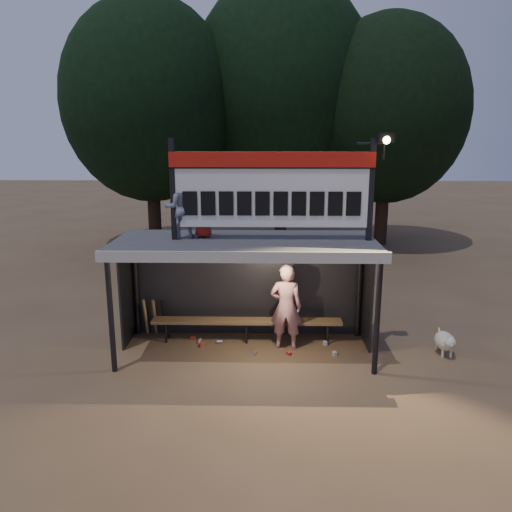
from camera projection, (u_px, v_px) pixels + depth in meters
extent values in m
plane|color=brown|center=(246.00, 352.00, 10.09)|extent=(80.00, 80.00, 0.00)
imported|color=silver|center=(286.00, 307.00, 10.09)|extent=(0.68, 0.47, 1.77)
imported|color=gray|center=(179.00, 207.00, 9.53)|extent=(0.70, 0.62, 1.20)
imported|color=#A82119|center=(203.00, 215.00, 9.68)|extent=(0.45, 0.31, 0.88)
cube|color=#404042|center=(245.00, 243.00, 9.56)|extent=(5.00, 2.00, 0.12)
cube|color=beige|center=(243.00, 257.00, 8.58)|extent=(5.10, 0.06, 0.20)
cylinder|color=black|center=(111.00, 315.00, 9.00)|extent=(0.10, 0.10, 2.20)
cylinder|color=black|center=(377.00, 317.00, 8.90)|extent=(0.10, 0.10, 2.20)
cylinder|color=black|center=(136.00, 286.00, 10.75)|extent=(0.10, 0.10, 2.20)
cylinder|color=black|center=(359.00, 287.00, 10.65)|extent=(0.10, 0.10, 2.20)
cube|color=black|center=(247.00, 285.00, 10.80)|extent=(5.00, 0.04, 2.20)
cube|color=black|center=(127.00, 292.00, 10.37)|extent=(0.04, 1.00, 2.20)
cube|color=black|center=(368.00, 293.00, 10.26)|extent=(0.04, 1.00, 2.20)
cylinder|color=black|center=(247.00, 238.00, 10.56)|extent=(5.00, 0.06, 0.06)
cube|color=black|center=(173.00, 190.00, 9.35)|extent=(0.10, 0.10, 1.90)
cube|color=black|center=(371.00, 190.00, 9.27)|extent=(0.10, 0.10, 1.90)
cube|color=white|center=(272.00, 190.00, 9.31)|extent=(3.80, 0.08, 1.40)
cube|color=red|center=(272.00, 160.00, 9.13)|extent=(3.80, 0.04, 0.28)
cube|color=black|center=(272.00, 168.00, 9.16)|extent=(3.80, 0.02, 0.03)
cube|color=black|center=(190.00, 203.00, 9.35)|extent=(0.27, 0.03, 0.45)
cube|color=black|center=(208.00, 203.00, 9.35)|extent=(0.27, 0.03, 0.45)
cube|color=black|center=(226.00, 203.00, 9.34)|extent=(0.27, 0.03, 0.45)
cube|color=black|center=(244.00, 203.00, 9.33)|extent=(0.27, 0.03, 0.45)
cube|color=black|center=(262.00, 204.00, 9.32)|extent=(0.27, 0.03, 0.45)
cube|color=black|center=(281.00, 204.00, 9.32)|extent=(0.27, 0.03, 0.45)
cube|color=black|center=(299.00, 204.00, 9.31)|extent=(0.27, 0.03, 0.45)
cube|color=black|center=(317.00, 204.00, 9.30)|extent=(0.27, 0.03, 0.45)
cube|color=black|center=(335.00, 204.00, 9.30)|extent=(0.27, 0.03, 0.45)
cube|color=black|center=(354.00, 204.00, 9.29)|extent=(0.27, 0.03, 0.45)
cylinder|color=black|center=(371.00, 143.00, 9.07)|extent=(0.50, 0.04, 0.04)
cylinder|color=black|center=(384.00, 152.00, 9.10)|extent=(0.04, 0.04, 0.30)
cube|color=black|center=(385.00, 138.00, 9.00)|extent=(0.30, 0.22, 0.18)
sphere|color=#FFD88C|center=(386.00, 140.00, 8.92)|extent=(0.14, 0.14, 0.14)
cube|color=brown|center=(247.00, 321.00, 10.52)|extent=(4.00, 0.35, 0.06)
cylinder|color=black|center=(166.00, 333.00, 10.49)|extent=(0.05, 0.05, 0.45)
cylinder|color=black|center=(168.00, 328.00, 10.72)|extent=(0.05, 0.05, 0.45)
cylinder|color=black|center=(247.00, 333.00, 10.45)|extent=(0.05, 0.05, 0.45)
cylinder|color=black|center=(247.00, 329.00, 10.69)|extent=(0.05, 0.05, 0.45)
cylinder|color=black|center=(328.00, 334.00, 10.42)|extent=(0.05, 0.05, 0.45)
cylinder|color=black|center=(326.00, 330.00, 10.65)|extent=(0.05, 0.05, 0.45)
cylinder|color=black|center=(154.00, 199.00, 19.45)|extent=(0.50, 0.50, 3.74)
ellipsoid|color=black|center=(149.00, 101.00, 18.60)|extent=(6.46, 6.46, 7.48)
cylinder|color=black|center=(281.00, 189.00, 20.76)|extent=(0.50, 0.50, 4.18)
ellipsoid|color=black|center=(282.00, 86.00, 19.80)|extent=(7.22, 7.22, 8.36)
cylinder|color=#321F16|center=(382.00, 201.00, 19.78)|extent=(0.50, 0.50, 3.52)
ellipsoid|color=black|center=(388.00, 110.00, 18.97)|extent=(6.08, 6.08, 7.04)
ellipsoid|color=beige|center=(444.00, 341.00, 9.95)|extent=(0.36, 0.58, 0.36)
sphere|color=white|center=(450.00, 342.00, 9.65)|extent=(0.22, 0.22, 0.22)
cone|color=silver|center=(452.00, 345.00, 9.56)|extent=(0.10, 0.10, 0.10)
cone|color=beige|center=(448.00, 338.00, 9.61)|extent=(0.06, 0.06, 0.07)
cone|color=beige|center=(453.00, 338.00, 9.61)|extent=(0.06, 0.06, 0.07)
cylinder|color=beige|center=(443.00, 353.00, 9.81)|extent=(0.05, 0.05, 0.18)
cylinder|color=beige|center=(451.00, 353.00, 9.81)|extent=(0.05, 0.05, 0.18)
cylinder|color=beige|center=(437.00, 346.00, 10.16)|extent=(0.05, 0.05, 0.18)
cylinder|color=#EFE3CE|center=(445.00, 346.00, 10.16)|extent=(0.05, 0.05, 0.18)
cylinder|color=beige|center=(440.00, 332.00, 10.22)|extent=(0.04, 0.16, 0.14)
cylinder|color=#9D7B49|center=(146.00, 317.00, 10.83)|extent=(0.08, 0.27, 0.84)
cylinder|color=olive|center=(155.00, 317.00, 10.83)|extent=(0.08, 0.30, 0.83)
cylinder|color=black|center=(164.00, 317.00, 10.82)|extent=(0.07, 0.32, 0.83)
cube|color=red|center=(202.00, 345.00, 10.33)|extent=(0.09, 0.11, 0.08)
cylinder|color=#B6B6BB|center=(255.00, 353.00, 9.95)|extent=(0.11, 0.14, 0.07)
cube|color=beige|center=(335.00, 354.00, 9.90)|extent=(0.08, 0.11, 0.08)
cylinder|color=#B5281F|center=(289.00, 353.00, 9.95)|extent=(0.12, 0.14, 0.07)
cube|color=#B8B9BE|center=(325.00, 343.00, 10.41)|extent=(0.09, 0.11, 0.08)
cylinder|color=beige|center=(200.00, 341.00, 10.55)|extent=(0.07, 0.12, 0.07)
cube|color=#AD2E1D|center=(193.00, 338.00, 10.69)|extent=(0.12, 0.10, 0.08)
cylinder|color=silver|center=(220.00, 342.00, 10.50)|extent=(0.13, 0.09, 0.07)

